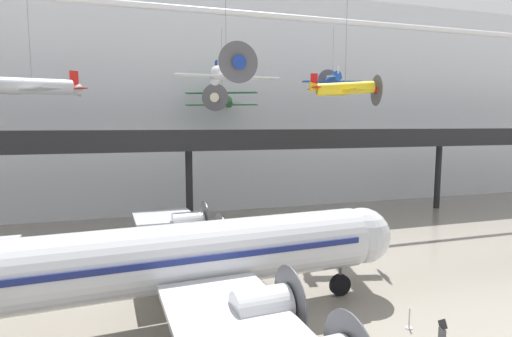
{
  "coord_description": "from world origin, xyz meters",
  "views": [
    {
      "loc": [
        -5.06,
        -12.86,
        10.34
      ],
      "look_at": [
        1.83,
        9.87,
        7.66
      ],
      "focal_mm": 28.0,
      "sensor_mm": 36.0,
      "label": 1
    }
  ],
  "objects": [
    {
      "name": "ceiling_truss_beam",
      "position": [
        0.0,
        24.92,
        20.69
      ],
      "size": [
        120.0,
        0.6,
        0.6
      ],
      "color": "silver"
    },
    {
      "name": "suspended_plane_green_biplane",
      "position": [
        3.99,
        29.51,
        12.78
      ],
      "size": [
        7.4,
        6.53,
        8.71
      ],
      "rotation": [
        0.0,
        0.0,
        4.25
      ],
      "color": "#1E6B33"
    },
    {
      "name": "airliner_silver_main",
      "position": [
        -2.94,
        7.12,
        3.53
      ],
      "size": [
        25.79,
        29.4,
        10.09
      ],
      "rotation": [
        0.0,
        0.0,
        0.07
      ],
      "color": "silver",
      "rests_on": "ground"
    },
    {
      "name": "suspended_plane_blue_trainer",
      "position": [
        15.0,
        25.59,
        14.99
      ],
      "size": [
        6.27,
        5.24,
        6.32
      ],
      "rotation": [
        0.0,
        0.0,
        1.32
      ],
      "color": "#1E4CAD"
    },
    {
      "name": "suspended_plane_yellow_lowwing",
      "position": [
        11.24,
        16.18,
        13.12
      ],
      "size": [
        5.86,
        7.08,
        8.55
      ],
      "rotation": [
        0.0,
        0.0,
        6.07
      ],
      "color": "yellow"
    },
    {
      "name": "info_sign_pedestal",
      "position": [
        8.6,
        1.72,
        0.46
      ],
      "size": [
        0.23,
        0.77,
        1.24
      ],
      "rotation": [
        0.0,
        0.0,
        -0.18
      ],
      "color": "#4C4C51",
      "rests_on": "ground"
    },
    {
      "name": "mezzanine_walkway",
      "position": [
        0.0,
        25.92,
        8.12
      ],
      "size": [
        110.0,
        3.2,
        9.77
      ],
      "color": "black",
      "rests_on": "ground"
    },
    {
      "name": "suspended_plane_silver_racer",
      "position": [
        -12.97,
        24.24,
        13.36
      ],
      "size": [
        8.15,
        8.96,
        8.51
      ],
      "rotation": [
        0.0,
        0.0,
        3.71
      ],
      "color": "silver"
    },
    {
      "name": "hangar_back_wall",
      "position": [
        0.0,
        34.42,
        12.87
      ],
      "size": [
        140.0,
        3.0,
        25.73
      ],
      "color": "silver",
      "rests_on": "ground"
    },
    {
      "name": "stanchion_barrier",
      "position": [
        7.95,
        3.27,
        0.33
      ],
      "size": [
        0.36,
        0.36,
        1.08
      ],
      "color": "#B2B5BA",
      "rests_on": "ground"
    },
    {
      "name": "suspended_plane_white_twin",
      "position": [
        1.77,
        17.49,
        14.19
      ],
      "size": [
        8.12,
        6.65,
        7.23
      ],
      "rotation": [
        0.0,
        0.0,
        4.78
      ],
      "color": "silver"
    }
  ]
}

